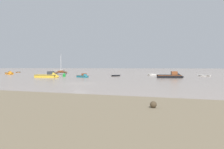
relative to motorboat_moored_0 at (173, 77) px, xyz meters
name	(u,v)px	position (x,y,z in m)	size (l,w,h in m)	color
ground_plane	(80,84)	(-14.76, -22.02, -0.38)	(800.00, 800.00, 0.00)	gray
tidal_rock_left	(153,104)	(-1.07, -39.29, 0.05)	(0.42, 0.42, 0.42)	#493A28
motorboat_moored_0	(173,77)	(0.00, 0.00, 0.00)	(6.95, 3.46, 2.53)	black
rowboat_moored_0	(116,76)	(-16.44, 5.06, -0.23)	(2.90, 3.52, 0.54)	black
motorboat_moored_1	(84,77)	(-22.61, -4.15, -0.14)	(4.40, 3.44, 1.62)	#197084
sailboat_moored_0	(62,73)	(-45.82, 22.55, -0.04)	(2.89, 7.15, 7.80)	#23602D
rowboat_moored_1	(204,76)	(9.01, 12.80, -0.22)	(3.93, 3.08, 0.60)	white
motorboat_moored_2	(61,72)	(-51.57, 30.83, -0.06)	(5.40, 5.18, 2.12)	gray
motorboat_moored_3	(50,76)	(-31.00, -7.22, -0.01)	(6.71, 3.35, 2.44)	gold
rowboat_moored_3	(153,75)	(-6.46, 15.67, -0.20)	(4.41, 3.06, 0.66)	white
rowboat_moored_4	(18,72)	(-75.89, 29.97, -0.25)	(1.29, 3.18, 0.49)	orange
sailboat_moored_1	(60,74)	(-40.01, 11.98, -0.03)	(3.65, 7.49, 8.05)	gray
motorboat_moored_6	(10,74)	(-58.74, 7.39, -0.12)	(5.69, 4.59, 1.90)	orange
channel_buoy	(64,75)	(-30.14, -1.47, 0.08)	(0.90, 0.90, 2.30)	#198C2D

